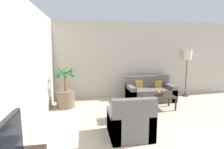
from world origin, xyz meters
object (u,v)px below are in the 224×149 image
potted_palm (66,95)px  ottoman (124,113)px  fruit_bowl (160,94)px  orange_fruit (159,92)px  apple_red (163,92)px  floor_lamp (187,58)px  armchair (130,123)px  coffee_table (159,98)px  apple_green (159,92)px  sofa_loveseat (150,92)px

potted_palm → ottoman: bearing=-38.3°
fruit_bowl → ottoman: 1.44m
orange_fruit → apple_red: bearing=-17.5°
potted_palm → fruit_bowl: (2.79, -0.55, 0.04)m
floor_lamp → armchair: 3.99m
floor_lamp → coffee_table: (-1.57, -1.16, -1.09)m
orange_fruit → ottoman: (-1.20, -0.64, -0.31)m
apple_green → ottoman: apple_green is taller
floor_lamp → apple_red: size_ratio=20.61×
apple_red → ottoman: size_ratio=0.15×
ottoman → coffee_table: bearing=26.6°
coffee_table → apple_red: size_ratio=11.52×
sofa_loveseat → apple_red: 0.88m
apple_green → fruit_bowl: bearing=-68.5°
apple_red → armchair: (-1.37, -1.43, -0.21)m
sofa_loveseat → orange_fruit: (-0.05, -0.82, 0.21)m
potted_palm → apple_red: size_ratio=16.14×
apple_green → ottoman: (-1.24, -0.71, -0.31)m
floor_lamp → ottoman: bearing=-147.4°
potted_palm → orange_fruit: bearing=-11.8°
sofa_loveseat → floor_lamp: size_ratio=0.94×
orange_fruit → armchair: 1.94m
potted_palm → coffee_table: bearing=-12.8°
potted_palm → floor_lamp: floor_lamp is taller
coffee_table → orange_fruit: orange_fruit is taller
coffee_table → fruit_bowl: 0.13m
apple_green → armchair: bearing=-130.5°
sofa_loveseat → apple_green: 0.78m
orange_fruit → potted_palm: bearing=168.2°
coffee_table → apple_red: apple_red is taller
sofa_loveseat → apple_green: sofa_loveseat is taller
apple_green → orange_fruit: 0.08m
orange_fruit → floor_lamp: bearing=35.6°
sofa_loveseat → armchair: armchair is taller
sofa_loveseat → ottoman: size_ratio=2.88×
coffee_table → ottoman: size_ratio=1.72×
coffee_table → armchair: bearing=-131.7°
floor_lamp → orange_fruit: bearing=-144.4°
coffee_table → armchair: (-1.26, -1.41, -0.06)m
floor_lamp → apple_green: floor_lamp is taller
apple_red → apple_green: size_ratio=1.16×
potted_palm → coffee_table: (2.72, -0.62, -0.05)m
sofa_loveseat → ottoman: sofa_loveseat is taller
potted_palm → apple_red: 2.90m
ottoman → apple_green: bearing=29.9°
floor_lamp → fruit_bowl: bearing=-143.7°
floor_lamp → apple_red: floor_lamp is taller
coffee_table → ottoman: 1.34m
floor_lamp → ottoman: (-2.75, -1.76, -1.25)m
floor_lamp → orange_fruit: size_ratio=22.35×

